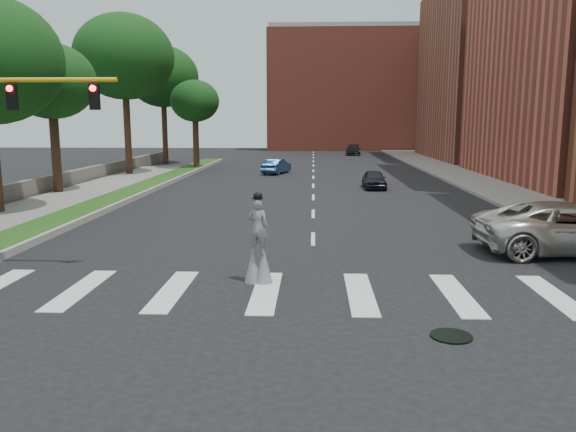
{
  "coord_description": "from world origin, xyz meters",
  "views": [
    {
      "loc": [
        -0.01,
        -13.66,
        4.64
      ],
      "look_at": [
        -0.78,
        3.41,
        1.7
      ],
      "focal_mm": 35.0,
      "sensor_mm": 36.0,
      "label": 1
    }
  ],
  "objects": [
    {
      "name": "grass_median",
      "position": [
        -11.5,
        20.0,
        0.12
      ],
      "size": [
        2.0,
        60.0,
        0.25
      ],
      "primitive_type": "cube",
      "color": "#1B4213",
      "rests_on": "ground"
    },
    {
      "name": "suv_crossing",
      "position": [
        9.0,
        6.0,
        0.9
      ],
      "size": [
        6.63,
        3.33,
        1.8
      ],
      "primitive_type": "imported",
      "rotation": [
        0.0,
        0.0,
        1.62
      ],
      "color": "beige",
      "rests_on": "ground"
    },
    {
      "name": "median_curb",
      "position": [
        -10.45,
        20.0,
        0.14
      ],
      "size": [
        0.2,
        60.0,
        0.28
      ],
      "primitive_type": "cube",
      "color": "gray",
      "rests_on": "ground"
    },
    {
      "name": "car_near",
      "position": [
        4.14,
        24.69,
        0.62
      ],
      "size": [
        1.47,
        3.64,
        1.24
      ],
      "primitive_type": "imported",
      "rotation": [
        0.0,
        0.0,
        0.0
      ],
      "color": "black",
      "rests_on": "ground"
    },
    {
      "name": "car_far",
      "position": [
        5.32,
        61.83,
        0.68
      ],
      "size": [
        2.33,
        4.83,
        1.35
      ],
      "primitive_type": "imported",
      "rotation": [
        0.0,
        0.0,
        -0.1
      ],
      "color": "black",
      "rests_on": "ground"
    },
    {
      "name": "sidewalk_right",
      "position": [
        12.5,
        25.0,
        0.09
      ],
      "size": [
        5.0,
        90.0,
        0.18
      ],
      "primitive_type": "cube",
      "color": "slate",
      "rests_on": "ground"
    },
    {
      "name": "tree_3",
      "position": [
        -16.02,
        20.66,
        6.9
      ],
      "size": [
        5.39,
        5.39,
        9.25
      ],
      "color": "#321E14",
      "rests_on": "ground"
    },
    {
      "name": "building_far",
      "position": [
        22.0,
        54.0,
        10.0
      ],
      "size": [
        16.0,
        22.0,
        20.0
      ],
      "primitive_type": "cube",
      "color": "brown",
      "rests_on": "ground"
    },
    {
      "name": "tree_4",
      "position": [
        -15.5,
        32.89,
        9.67
      ],
      "size": [
        8.12,
        8.12,
        13.16
      ],
      "color": "#321E14",
      "rests_on": "ground"
    },
    {
      "name": "ground_plane",
      "position": [
        0.0,
        0.0,
        0.0
      ],
      "size": [
        160.0,
        160.0,
        0.0
      ],
      "primitive_type": "plane",
      "color": "black",
      "rests_on": "ground"
    },
    {
      "name": "tree_5",
      "position": [
        -15.64,
        45.29,
        9.01
      ],
      "size": [
        7.37,
        7.37,
        12.17
      ],
      "color": "#321E14",
      "rests_on": "ground"
    },
    {
      "name": "stone_wall",
      "position": [
        -17.0,
        22.0,
        0.55
      ],
      "size": [
        0.5,
        56.0,
        1.1
      ],
      "primitive_type": "cube",
      "color": "#57534B",
      "rests_on": "ground"
    },
    {
      "name": "tree_6",
      "position": [
        -10.95,
        38.48,
        6.27
      ],
      "size": [
        4.5,
        4.5,
        8.26
      ],
      "color": "#321E14",
      "rests_on": "ground"
    },
    {
      "name": "building_backdrop",
      "position": [
        6.0,
        78.0,
        9.0
      ],
      "size": [
        26.0,
        14.0,
        18.0
      ],
      "primitive_type": "cube",
      "color": "#A44633",
      "rests_on": "ground"
    },
    {
      "name": "car_mid",
      "position": [
        -3.21,
        34.96,
        0.65
      ],
      "size": [
        2.48,
        4.17,
        1.3
      ],
      "primitive_type": "imported",
      "rotation": [
        0.0,
        0.0,
        2.84
      ],
      "color": "navy",
      "rests_on": "ground"
    },
    {
      "name": "stilt_performer",
      "position": [
        -1.57,
        1.91,
        0.99
      ],
      "size": [
        0.83,
        0.6,
        2.64
      ],
      "rotation": [
        0.0,
        0.0,
        2.89
      ],
      "color": "#321E14",
      "rests_on": "ground"
    },
    {
      "name": "manhole",
      "position": [
        3.0,
        -2.0,
        0.02
      ],
      "size": [
        0.9,
        0.9,
        0.04
      ],
      "primitive_type": "cylinder",
      "color": "black",
      "rests_on": "ground"
    }
  ]
}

